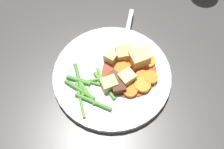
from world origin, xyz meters
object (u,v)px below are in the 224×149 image
carrot_slice_1 (123,74)px  carrot_slice_6 (143,78)px  carrot_slice_3 (148,61)px  meat_chunk_0 (120,86)px  meat_chunk_1 (115,78)px  potato_chunk_0 (127,78)px  carrot_slice_0 (122,68)px  potato_chunk_4 (144,54)px  carrot_slice_7 (129,61)px  carrot_slice_4 (142,85)px  potato_chunk_1 (138,58)px  potato_chunk_3 (124,54)px  fork (125,41)px  carrot_slice_2 (130,90)px  carrot_slice_5 (151,78)px  potato_chunk_5 (111,57)px  dinner_plate (112,76)px  potato_chunk_2 (109,84)px

carrot_slice_1 → carrot_slice_6: 0.04m
carrot_slice_3 → meat_chunk_0: bearing=-155.4°
carrot_slice_3 → meat_chunk_1: (-0.08, -0.02, 0.01)m
carrot_slice_1 → potato_chunk_0: size_ratio=1.03×
carrot_slice_0 → potato_chunk_0: (-0.00, -0.03, 0.01)m
potato_chunk_4 → meat_chunk_0: size_ratio=1.16×
potato_chunk_4 → meat_chunk_1: potato_chunk_4 is taller
carrot_slice_7 → potato_chunk_4: 0.04m
carrot_slice_4 → potato_chunk_1: 0.06m
potato_chunk_4 → carrot_slice_7: bearing=-178.7°
potato_chunk_3 → meat_chunk_0: size_ratio=1.25×
carrot_slice_1 → meat_chunk_0: size_ratio=1.15×
potato_chunk_1 → fork: bearing=93.6°
carrot_slice_6 → potato_chunk_1: bearing=80.5°
carrot_slice_2 → potato_chunk_4: potato_chunk_4 is taller
carrot_slice_2 → carrot_slice_0: bearing=86.5°
potato_chunk_3 → meat_chunk_1: (-0.04, -0.05, -0.00)m
meat_chunk_1 → carrot_slice_4: bearing=-37.3°
carrot_slice_5 → potato_chunk_5: 0.10m
carrot_slice_0 → carrot_slice_5: 0.07m
meat_chunk_1 → meat_chunk_0: bearing=-88.1°
carrot_slice_5 → meat_chunk_0: (-0.07, 0.00, 0.00)m
carrot_slice_4 → potato_chunk_1: size_ratio=0.97×
dinner_plate → carrot_slice_4: 0.07m
carrot_slice_3 → fork: 0.07m
potato_chunk_0 → meat_chunk_0: (-0.02, -0.01, -0.00)m
carrot_slice_5 → carrot_slice_7: 0.06m
carrot_slice_2 → meat_chunk_1: meat_chunk_1 is taller
carrot_slice_2 → potato_chunk_2: 0.05m
meat_chunk_1 → fork: bearing=55.6°
dinner_plate → carrot_slice_5: 0.08m
potato_chunk_3 → fork: potato_chunk_3 is taller
carrot_slice_1 → potato_chunk_1: size_ratio=0.91×
potato_chunk_3 → potato_chunk_4: 0.04m
carrot_slice_6 → potato_chunk_4: bearing=63.5°
carrot_slice_4 → potato_chunk_5: (-0.04, 0.09, 0.01)m
carrot_slice_0 → potato_chunk_3: (0.02, 0.03, 0.01)m
carrot_slice_3 → carrot_slice_5: bearing=-107.0°
carrot_slice_3 → potato_chunk_4: potato_chunk_4 is taller
carrot_slice_1 → potato_chunk_4: (0.06, 0.03, 0.01)m
dinner_plate → potato_chunk_0: bearing=-46.9°
fork → meat_chunk_0: bearing=-118.2°
carrot_slice_1 → carrot_slice_6: carrot_slice_1 is taller
potato_chunk_0 → potato_chunk_5: potato_chunk_0 is taller
carrot_slice_4 → potato_chunk_0: potato_chunk_0 is taller
carrot_slice_2 → carrot_slice_7: bearing=68.6°
carrot_slice_5 → potato_chunk_3: potato_chunk_3 is taller
potato_chunk_2 → carrot_slice_6: bearing=-6.9°
fork → potato_chunk_5: bearing=-144.6°
carrot_slice_6 → fork: (0.00, 0.10, -0.00)m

